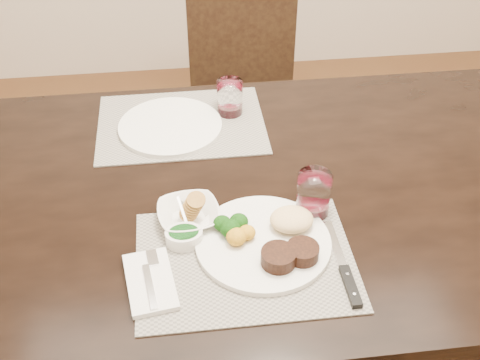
{
  "coord_description": "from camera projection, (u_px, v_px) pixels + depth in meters",
  "views": [
    {
      "loc": [
        -0.27,
        -1.11,
        1.69
      ],
      "look_at": [
        -0.14,
        -0.05,
        0.82
      ],
      "focal_mm": 45.0,
      "sensor_mm": 36.0,
      "label": 1
    }
  ],
  "objects": [
    {
      "name": "dining_table",
      "position": [
        292.0,
        209.0,
        1.52
      ],
      "size": [
        2.0,
        1.0,
        0.75
      ],
      "color": "black",
      "rests_on": "ground"
    },
    {
      "name": "chair_far",
      "position": [
        245.0,
        82.0,
        2.35
      ],
      "size": [
        0.42,
        0.42,
        0.9
      ],
      "color": "black",
      "rests_on": "ground"
    },
    {
      "name": "placemat_near",
      "position": [
        245.0,
        260.0,
        1.27
      ],
      "size": [
        0.46,
        0.34,
        0.0
      ],
      "primitive_type": "cube",
      "color": "gray",
      "rests_on": "dining_table"
    },
    {
      "name": "placemat_far",
      "position": [
        181.0,
        124.0,
        1.67
      ],
      "size": [
        0.46,
        0.34,
        0.0
      ],
      "primitive_type": "cube",
      "color": "gray",
      "rests_on": "dining_table"
    },
    {
      "name": "dinner_plate",
      "position": [
        270.0,
        240.0,
        1.3
      ],
      "size": [
        0.3,
        0.3,
        0.05
      ],
      "rotation": [
        0.0,
        0.0,
        0.26
      ],
      "color": "silver",
      "rests_on": "placemat_near"
    },
    {
      "name": "napkin_fork",
      "position": [
        150.0,
        281.0,
        1.22
      ],
      "size": [
        0.12,
        0.18,
        0.02
      ],
      "rotation": [
        0.0,
        0.0,
        0.15
      ],
      "color": "silver",
      "rests_on": "placemat_near"
    },
    {
      "name": "steak_knife",
      "position": [
        347.0,
        276.0,
        1.23
      ],
      "size": [
        0.02,
        0.25,
        0.01
      ],
      "rotation": [
        0.0,
        0.0,
        0.01
      ],
      "color": "white",
      "rests_on": "placemat_near"
    },
    {
      "name": "cracker_bowl",
      "position": [
        188.0,
        214.0,
        1.35
      ],
      "size": [
        0.15,
        0.15,
        0.06
      ],
      "rotation": [
        0.0,
        0.0,
        0.12
      ],
      "color": "silver",
      "rests_on": "placemat_near"
    },
    {
      "name": "sauce_ramekin",
      "position": [
        184.0,
        236.0,
        1.3
      ],
      "size": [
        0.08,
        0.12,
        0.07
      ],
      "rotation": [
        0.0,
        0.0,
        0.3
      ],
      "color": "silver",
      "rests_on": "placemat_near"
    },
    {
      "name": "wine_glass_near",
      "position": [
        313.0,
        196.0,
        1.36
      ],
      "size": [
        0.08,
        0.08,
        0.11
      ],
      "rotation": [
        0.0,
        0.0,
        -0.21
      ],
      "color": "white",
      "rests_on": "placemat_near"
    },
    {
      "name": "far_plate",
      "position": [
        170.0,
        126.0,
        1.65
      ],
      "size": [
        0.28,
        0.28,
        0.01
      ],
      "primitive_type": "cylinder",
      "color": "silver",
      "rests_on": "placemat_far"
    },
    {
      "name": "wine_glass_far",
      "position": [
        230.0,
        99.0,
        1.69
      ],
      "size": [
        0.07,
        0.07,
        0.1
      ],
      "rotation": [
        0.0,
        0.0,
        0.41
      ],
      "color": "white",
      "rests_on": "placemat_far"
    },
    {
      "name": "salt_cellar",
      "position": [
        191.0,
        207.0,
        1.39
      ],
      "size": [
        0.05,
        0.05,
        0.02
      ],
      "rotation": [
        0.0,
        0.0,
        0.32
      ],
      "color": "white",
      "rests_on": "dining_table"
    }
  ]
}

